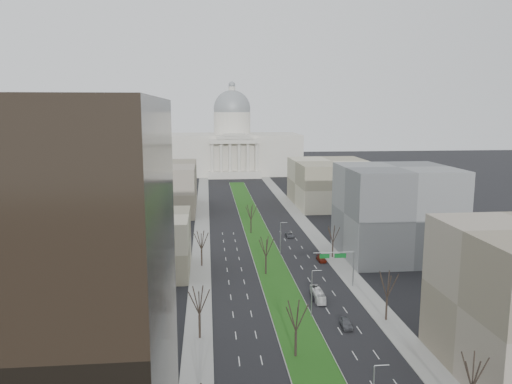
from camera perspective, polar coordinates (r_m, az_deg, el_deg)
ground at (r=158.37m, az=0.14°, el=-4.73°), size 600.00×600.00×0.00m
median at (r=157.37m, az=0.18°, el=-4.79°), size 8.00×222.03×0.20m
sidewalk_left at (r=133.52m, az=-6.31°, el=-7.48°), size 5.00×330.00×0.15m
sidewalk_right at (r=137.52m, az=8.54°, el=-7.02°), size 5.00×330.00×0.15m
capitol at (r=303.56m, az=-2.71°, el=5.20°), size 80.00×46.00×55.00m
building_beige_left at (r=123.22m, az=-13.68°, el=-5.79°), size 26.00×22.00×14.00m
building_grey_right at (r=136.86m, az=15.69°, el=-2.21°), size 28.00×26.00×24.00m
building_far_left at (r=196.01m, az=-11.29°, el=0.52°), size 30.00×40.00×18.00m
building_far_right at (r=206.26m, az=8.59°, el=1.04°), size 30.00×40.00×18.00m
tree_left_mid at (r=86.82m, az=-6.52°, el=-12.13°), size 5.40×5.40×9.72m
tree_left_far at (r=124.93m, az=-6.26°, el=-5.44°), size 5.28×5.28×9.50m
tree_right_near at (r=71.42m, az=23.59°, el=-18.15°), size 5.16×5.16×9.29m
tree_right_mid at (r=96.21m, az=14.81°, el=-10.10°), size 5.52×5.52×9.94m
tree_right_far at (r=132.95m, az=8.80°, el=-4.72°), size 5.04×5.04×9.07m
tree_median_a at (r=80.55m, az=4.60°, el=-13.87°), size 5.40×5.40×9.72m
tree_median_b at (r=117.93m, az=1.14°, el=-6.21°), size 5.40×5.40×9.72m
tree_median_c at (r=156.61m, az=-0.58°, el=-2.27°), size 5.40×5.40×9.72m
streetlamp_median_b at (r=96.07m, az=6.42°, el=-11.35°), size 1.90×0.20×9.16m
streetlamp_median_c at (r=133.60m, az=2.84°, el=-5.31°), size 1.90×0.20×9.16m
mast_arm_signs at (r=111.69m, az=9.75°, el=-7.73°), size 9.12×0.24×8.09m
car_grey_near at (r=94.22m, az=10.26°, el=-14.54°), size 2.14×4.66×1.55m
car_black at (r=106.16m, az=6.83°, el=-11.68°), size 2.05×4.33×1.37m
car_red at (r=130.92m, az=7.47°, el=-7.58°), size 2.06×4.63×1.32m
car_grey_far at (r=154.05m, az=3.88°, el=-4.91°), size 2.41×4.77×1.29m
box_van at (r=105.66m, az=7.08°, el=-11.56°), size 1.89×7.80×2.17m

